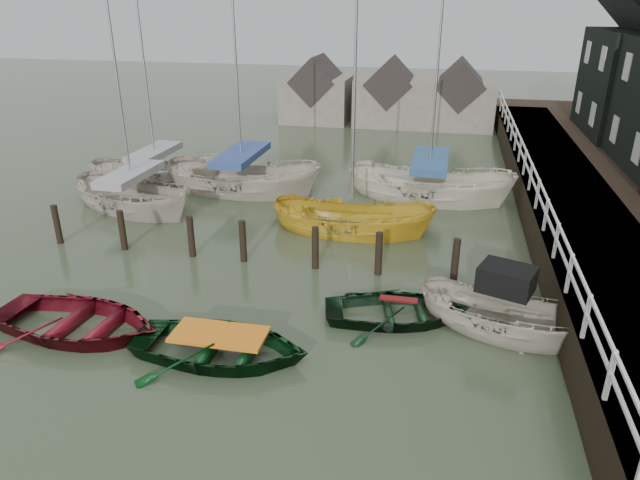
% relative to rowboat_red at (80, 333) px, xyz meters
% --- Properties ---
extents(ground, '(120.00, 120.00, 0.00)m').
position_rel_rowboat_red_xyz_m(ground, '(3.87, 2.04, 0.00)').
color(ground, '#313A25').
rests_on(ground, ground).
extents(pier, '(3.04, 32.00, 2.70)m').
position_rel_rowboat_red_xyz_m(pier, '(13.34, 12.04, 0.71)').
color(pier, black).
rests_on(pier, ground).
extents(mooring_pilings, '(13.72, 0.22, 1.80)m').
position_rel_rowboat_red_xyz_m(mooring_pilings, '(2.75, 5.04, 0.50)').
color(mooring_pilings, black).
rests_on(mooring_pilings, ground).
extents(far_sheds, '(14.00, 4.08, 4.39)m').
position_rel_rowboat_red_xyz_m(far_sheds, '(4.70, 28.04, 1.86)').
color(far_sheds, '#665B51').
rests_on(far_sheds, ground).
extents(rowboat_red, '(4.77, 3.55, 0.95)m').
position_rel_rowboat_red_xyz_m(rowboat_red, '(0.00, 0.00, 0.00)').
color(rowboat_red, '#5A0C16').
rests_on(rowboat_red, ground).
extents(rowboat_green, '(4.33, 3.12, 0.89)m').
position_rel_rowboat_red_xyz_m(rowboat_green, '(3.97, -0.22, 0.00)').
color(rowboat_green, black).
rests_on(rowboat_green, ground).
extents(rowboat_dkgreen, '(4.40, 3.58, 0.80)m').
position_rel_rowboat_red_xyz_m(rowboat_dkgreen, '(7.93, 2.48, 0.00)').
color(rowboat_dkgreen, black).
rests_on(rowboat_dkgreen, ground).
extents(motorboat, '(4.75, 3.09, 2.65)m').
position_rel_rowboat_red_xyz_m(motorboat, '(10.56, 2.34, 0.09)').
color(motorboat, '#BDB4A1').
rests_on(motorboat, ground).
extents(sailboat_a, '(6.76, 4.55, 10.09)m').
position_rel_rowboat_red_xyz_m(sailboat_a, '(-3.37, 8.79, 0.06)').
color(sailboat_a, '#BDB1A1').
rests_on(sailboat_a, ground).
extents(sailboat_b, '(7.42, 3.20, 11.42)m').
position_rel_rowboat_red_xyz_m(sailboat_b, '(0.16, 11.95, 0.06)').
color(sailboat_b, beige).
rests_on(sailboat_b, ground).
extents(sailboat_c, '(6.18, 2.62, 9.51)m').
position_rel_rowboat_red_xyz_m(sailboat_c, '(5.65, 8.38, 0.01)').
color(sailboat_c, gold).
rests_on(sailboat_c, ground).
extents(sailboat_d, '(7.52, 3.93, 12.41)m').
position_rel_rowboat_red_xyz_m(sailboat_d, '(8.21, 12.79, 0.06)').
color(sailboat_d, beige).
rests_on(sailboat_d, ground).
extents(sailboat_e, '(6.50, 3.52, 10.12)m').
position_rel_rowboat_red_xyz_m(sailboat_e, '(-4.19, 12.35, 0.06)').
color(sailboat_e, '#BFB2A3').
rests_on(sailboat_e, ground).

